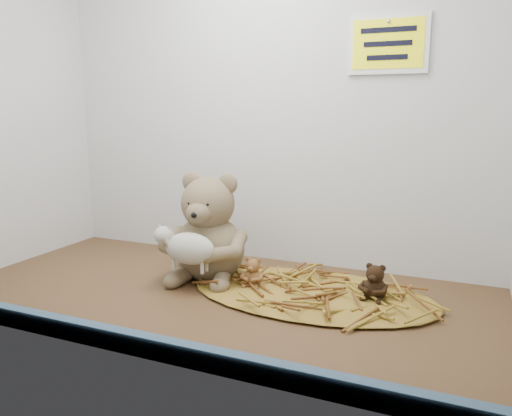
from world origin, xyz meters
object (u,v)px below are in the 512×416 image
at_px(mini_teddy_tan, 253,271).
at_px(main_teddy, 209,226).
at_px(mini_teddy_brown, 375,280).
at_px(toy_lamb, 190,249).

bearing_deg(mini_teddy_tan, main_teddy, 162.60).
relative_size(main_teddy, mini_teddy_brown, 3.34).
distance_m(toy_lamb, mini_teddy_brown, 0.41).
xyz_separation_m(mini_teddy_tan, mini_teddy_brown, (0.27, 0.02, 0.01)).
relative_size(toy_lamb, mini_teddy_brown, 2.02).
bearing_deg(toy_lamb, mini_teddy_tan, 27.08).
distance_m(toy_lamb, mini_teddy_tan, 0.15).
bearing_deg(mini_teddy_brown, main_teddy, -172.30).
relative_size(mini_teddy_tan, mini_teddy_brown, 0.85).
bearing_deg(main_teddy, toy_lamb, -96.19).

